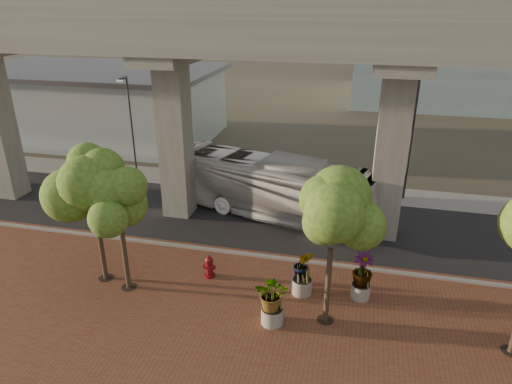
# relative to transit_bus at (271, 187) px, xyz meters

# --- Properties ---
(ground) EXTENTS (160.00, 160.00, 0.00)m
(ground) POSITION_rel_transit_bus_xyz_m (0.54, -2.98, -1.84)
(ground) COLOR #3C382C
(ground) RESTS_ON ground
(brick_plaza) EXTENTS (70.00, 13.00, 0.06)m
(brick_plaza) POSITION_rel_transit_bus_xyz_m (0.54, -10.98, -1.81)
(brick_plaza) COLOR brown
(brick_plaza) RESTS_ON ground
(asphalt_road) EXTENTS (90.00, 8.00, 0.04)m
(asphalt_road) POSITION_rel_transit_bus_xyz_m (0.54, -0.98, -1.82)
(asphalt_road) COLOR black
(asphalt_road) RESTS_ON ground
(curb_strip) EXTENTS (70.00, 0.25, 0.16)m
(curb_strip) POSITION_rel_transit_bus_xyz_m (0.54, -4.98, -1.76)
(curb_strip) COLOR gray
(curb_strip) RESTS_ON ground
(far_sidewalk) EXTENTS (90.00, 3.00, 0.06)m
(far_sidewalk) POSITION_rel_transit_bus_xyz_m (0.54, 4.52, -1.81)
(far_sidewalk) COLOR gray
(far_sidewalk) RESTS_ON ground
(transit_viaduct) EXTENTS (72.00, 5.60, 12.40)m
(transit_viaduct) POSITION_rel_transit_bus_xyz_m (0.54, -0.98, 5.45)
(transit_viaduct) COLOR #99978B
(transit_viaduct) RESTS_ON ground
(station_pavilion) EXTENTS (23.00, 13.00, 6.30)m
(station_pavilion) POSITION_rel_transit_bus_xyz_m (-19.46, 13.02, 1.38)
(station_pavilion) COLOR silver
(station_pavilion) RESTS_ON ground
(transit_bus) EXTENTS (13.51, 6.66, 3.67)m
(transit_bus) POSITION_rel_transit_bus_xyz_m (0.00, 0.00, 0.00)
(transit_bus) COLOR silver
(transit_bus) RESTS_ON ground
(fire_hydrant) EXTENTS (0.56, 0.50, 1.12)m
(fire_hydrant) POSITION_rel_transit_bus_xyz_m (-1.46, -7.26, -1.24)
(fire_hydrant) COLOR maroon
(fire_hydrant) RESTS_ON ground
(planter_front) EXTENTS (2.00, 2.00, 2.20)m
(planter_front) POSITION_rel_transit_bus_xyz_m (2.09, -9.88, -0.44)
(planter_front) COLOR gray
(planter_front) RESTS_ON ground
(planter_right) EXTENTS (2.05, 2.05, 2.19)m
(planter_right) POSITION_rel_transit_bus_xyz_m (5.54, -7.30, -0.45)
(planter_right) COLOR #9C998D
(planter_right) RESTS_ON ground
(planter_left) EXTENTS (2.01, 2.01, 2.21)m
(planter_left) POSITION_rel_transit_bus_xyz_m (2.98, -7.56, -0.43)
(planter_left) COLOR #A6A196
(planter_left) RESTS_ON ground
(street_tree_far_west) EXTENTS (3.63, 3.63, 6.56)m
(street_tree_far_west) POSITION_rel_transit_bus_xyz_m (-6.19, -8.52, 3.11)
(street_tree_far_west) COLOR #473729
(street_tree_far_west) RESTS_ON ground
(street_tree_near_west) EXTENTS (3.40, 3.40, 5.77)m
(street_tree_near_west) POSITION_rel_transit_bus_xyz_m (-4.79, -8.95, 2.42)
(street_tree_near_west) COLOR #473729
(street_tree_near_west) RESTS_ON ground
(street_tree_near_east) EXTENTS (3.86, 3.86, 6.27)m
(street_tree_near_east) POSITION_rel_transit_bus_xyz_m (4.20, -9.21, 2.72)
(street_tree_near_east) COLOR #473729
(street_tree_near_east) RESTS_ON ground
(streetlamp_west) EXTENTS (0.37, 1.07, 7.39)m
(streetlamp_west) POSITION_rel_transit_bus_xyz_m (-10.56, 3.32, 2.48)
(streetlamp_west) COLOR #2E2E33
(streetlamp_west) RESTS_ON ground
(streetlamp_east) EXTENTS (0.45, 1.33, 9.17)m
(streetlamp_east) POSITION_rel_transit_bus_xyz_m (8.06, 4.25, 3.51)
(streetlamp_east) COLOR #29282D
(streetlamp_east) RESTS_ON ground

